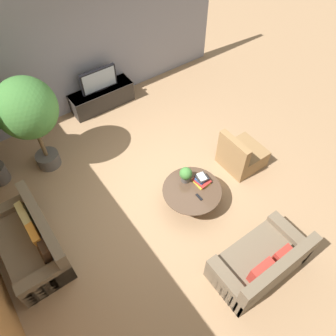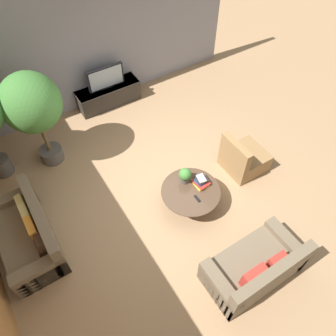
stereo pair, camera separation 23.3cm
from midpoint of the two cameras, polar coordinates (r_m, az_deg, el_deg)
name	(u,v)px [view 2 (the right image)]	position (r m, az deg, el deg)	size (l,w,h in m)	color
ground_plane	(163,188)	(6.55, 0.18, -3.57)	(24.00, 24.00, 0.00)	#9E7A56
back_wall_stone	(84,45)	(7.80, -13.60, 20.05)	(7.40, 0.12, 3.00)	gray
media_console	(109,95)	(8.30, -9.49, 12.43)	(1.56, 0.50, 0.50)	#2D2823
television	(106,78)	(8.00, -9.96, 15.24)	(0.88, 0.13, 0.53)	black
coffee_table	(190,195)	(6.12, 5.01, -4.68)	(1.09, 1.09, 0.42)	#756656
couch_by_wall	(29,235)	(6.10, -22.05, -10.80)	(0.84, 1.71, 0.84)	brown
couch_near_entry	(255,268)	(5.64, 16.06, -16.46)	(1.56, 0.84, 0.84)	brown
armchair_wicker	(243,159)	(6.88, 13.90, 1.56)	(0.80, 0.76, 0.86)	olive
potted_palm_corner	(32,106)	(6.46, -21.68, 10.06)	(1.10, 1.10, 2.09)	#514C47
potted_plant_tabletop	(185,175)	(6.00, 4.11, -1.28)	(0.24, 0.24, 0.33)	#514C47
book_stack	(201,181)	(6.10, 6.82, -2.36)	(0.27, 0.31, 0.15)	gold
remote_black	(197,199)	(5.93, 6.23, -5.34)	(0.04, 0.16, 0.02)	black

